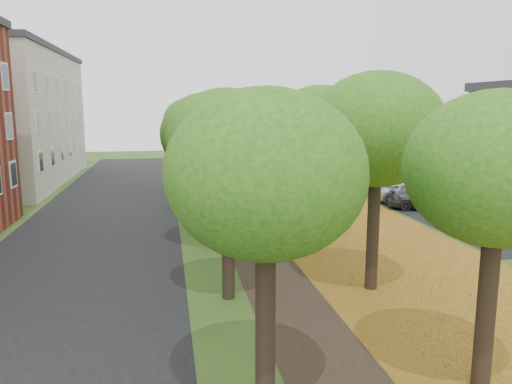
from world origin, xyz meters
name	(u,v)px	position (x,y,z in m)	size (l,w,h in m)	color
street_asphalt	(95,234)	(-7.50, 15.00, 0.00)	(8.00, 70.00, 0.01)	black
footpath	(250,228)	(0.00, 15.00, 0.00)	(3.20, 70.00, 0.01)	black
leaf_verge	(345,224)	(5.00, 15.00, 0.01)	(7.50, 70.00, 0.01)	#AB8B1F
parking_lot	(481,213)	(13.50, 16.00, 0.00)	(9.00, 16.00, 0.01)	black
tree_row_west	(205,129)	(-2.20, 15.00, 4.94)	(4.02, 34.02, 6.68)	black
tree_row_east	(302,128)	(2.60, 15.00, 4.94)	(4.02, 34.02, 6.68)	black
car_silver	(501,225)	(11.00, 10.93, 0.62)	(1.47, 3.66, 1.25)	#A7A7AC
car_red	(477,212)	(11.62, 13.70, 0.65)	(1.38, 3.95, 1.30)	maroon
car_grey	(426,198)	(11.00, 17.67, 0.64)	(1.81, 4.44, 1.29)	#35353A
car_white	(407,192)	(11.00, 20.17, 0.61)	(2.03, 4.41, 1.23)	silver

